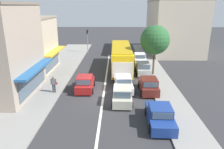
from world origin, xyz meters
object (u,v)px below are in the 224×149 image
(sedan_queue_far_back, at_px, (123,83))
(street_tree_right, at_px, (155,40))
(hatchback_adjacent_lane_lead, at_px, (85,83))
(parked_hatchback_kerb_second, at_px, (149,86))
(city_bus, at_px, (121,56))
(traffic_light_downstreet, at_px, (87,37))
(hatchback_behind_bus_near, at_px, (122,95))
(parked_sedan_kerb_rear, at_px, (140,59))
(parked_hatchback_kerb_third, at_px, (143,68))
(pedestrian_with_handbag_near, at_px, (54,83))
(parked_sedan_kerb_front, at_px, (160,116))

(sedan_queue_far_back, bearing_deg, street_tree_right, 52.27)
(hatchback_adjacent_lane_lead, bearing_deg, parked_hatchback_kerb_second, -4.37)
(city_bus, bearing_deg, traffic_light_downstreet, 118.57)
(city_bus, distance_m, street_tree_right, 5.17)
(city_bus, bearing_deg, parked_hatchback_kerb_second, -72.08)
(street_tree_right, bearing_deg, traffic_light_downstreet, 127.14)
(city_bus, height_order, hatchback_adjacent_lane_lead, city_bus)
(hatchback_behind_bus_near, height_order, parked_sedan_kerb_rear, hatchback_behind_bus_near)
(traffic_light_downstreet, bearing_deg, parked_hatchback_kerb_third, -55.64)
(sedan_queue_far_back, bearing_deg, traffic_light_downstreet, 108.23)
(hatchback_adjacent_lane_lead, relative_size, pedestrian_with_handbag_near, 2.29)
(parked_hatchback_kerb_second, bearing_deg, street_tree_right, 76.51)
(parked_sedan_kerb_front, height_order, parked_hatchback_kerb_third, parked_hatchback_kerb_third)
(parked_hatchback_kerb_second, bearing_deg, traffic_light_downstreet, 114.23)
(street_tree_right, bearing_deg, parked_hatchback_kerb_third, 160.85)
(city_bus, height_order, parked_sedan_kerb_rear, city_bus)
(city_bus, xyz_separation_m, pedestrian_with_handbag_near, (-6.73, -8.49, -0.81))
(parked_hatchback_kerb_second, relative_size, parked_sedan_kerb_rear, 0.88)
(parked_hatchback_kerb_second, bearing_deg, parked_sedan_kerb_rear, 88.48)
(parked_hatchback_kerb_third, bearing_deg, parked_sedan_kerb_front, -90.80)
(parked_sedan_kerb_front, relative_size, parked_hatchback_kerb_second, 1.14)
(hatchback_adjacent_lane_lead, bearing_deg, parked_hatchback_kerb_third, 41.03)
(parked_sedan_kerb_front, relative_size, parked_hatchback_kerb_third, 1.14)
(parked_sedan_kerb_rear, bearing_deg, hatchback_behind_bus_near, -101.87)
(city_bus, relative_size, parked_sedan_kerb_front, 2.56)
(hatchback_behind_bus_near, xyz_separation_m, parked_hatchback_kerb_second, (2.68, 2.49, 0.00))
(city_bus, relative_size, traffic_light_downstreet, 2.59)
(parked_hatchback_kerb_third, distance_m, street_tree_right, 3.88)
(hatchback_behind_bus_near, xyz_separation_m, pedestrian_with_handbag_near, (-6.62, 1.96, 0.36))
(hatchback_behind_bus_near, xyz_separation_m, traffic_light_downstreet, (-5.70, 21.10, 2.15))
(parked_sedan_kerb_front, bearing_deg, street_tree_right, 83.19)
(hatchback_behind_bus_near, relative_size, sedan_queue_far_back, 0.87)
(parked_hatchback_kerb_third, bearing_deg, city_bus, 146.59)
(parked_sedan_kerb_rear, xyz_separation_m, pedestrian_with_handbag_near, (-9.61, -12.26, 0.40))
(street_tree_right, xyz_separation_m, pedestrian_with_handbag_near, (-10.68, -6.27, -3.30))
(sedan_queue_far_back, distance_m, street_tree_right, 7.32)
(hatchback_adjacent_lane_lead, bearing_deg, parked_sedan_kerb_front, -46.05)
(hatchback_behind_bus_near, bearing_deg, parked_sedan_kerb_front, -53.90)
(parked_hatchback_kerb_second, xyz_separation_m, parked_hatchback_kerb_third, (0.13, 6.17, 0.00))
(hatchback_adjacent_lane_lead, distance_m, pedestrian_with_handbag_near, 3.09)
(city_bus, xyz_separation_m, parked_sedan_kerb_rear, (2.88, 3.77, -1.22))
(city_bus, bearing_deg, pedestrian_with_handbag_near, -128.40)
(parked_hatchback_kerb_second, bearing_deg, parked_sedan_kerb_front, -90.35)
(pedestrian_with_handbag_near, bearing_deg, hatchback_behind_bus_near, -16.48)
(hatchback_adjacent_lane_lead, height_order, pedestrian_with_handbag_near, pedestrian_with_handbag_near)
(city_bus, relative_size, hatchback_behind_bus_near, 2.91)
(hatchback_behind_bus_near, distance_m, sedan_queue_far_back, 3.23)
(hatchback_adjacent_lane_lead, bearing_deg, traffic_light_downstreet, 96.23)
(hatchback_behind_bus_near, xyz_separation_m, sedan_queue_far_back, (0.19, 3.23, -0.05))
(hatchback_behind_bus_near, height_order, parked_sedan_kerb_front, hatchback_behind_bus_near)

